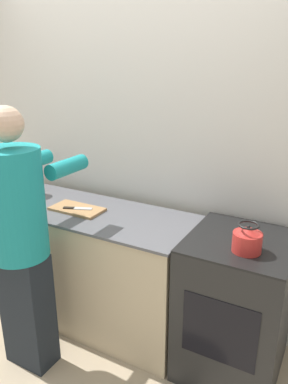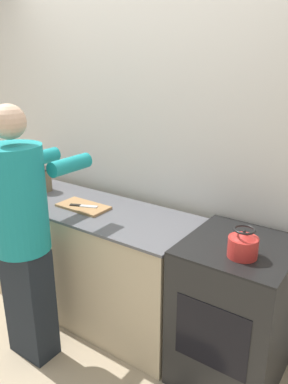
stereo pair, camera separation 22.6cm
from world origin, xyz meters
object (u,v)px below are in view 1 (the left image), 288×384
at_px(knife, 77,208).
at_px(person, 21,236).
at_px(cutting_board, 77,209).
at_px(kettle, 247,240).
at_px(oven, 235,306).
at_px(canister_jar, 30,183).

bearing_deg(knife, person, -114.43).
relative_size(cutting_board, kettle, 2.32).
relative_size(oven, kettle, 5.62).
bearing_deg(kettle, knife, 177.56).
relative_size(person, cutting_board, 4.44).
height_order(cutting_board, knife, knife).
relative_size(oven, canister_jar, 4.75).
bearing_deg(cutting_board, person, -91.19).
height_order(knife, canister_jar, canister_jar).
relative_size(knife, kettle, 1.25).
xyz_separation_m(oven, canister_jar, (-1.68, 0.03, 0.53)).
height_order(cutting_board, kettle, kettle).
height_order(knife, kettle, kettle).
distance_m(cutting_board, knife, 0.02).
bearing_deg(knife, canister_jar, 146.73).
height_order(kettle, canister_jar, canister_jar).
xyz_separation_m(person, canister_jar, (-0.52, 0.61, 0.08)).
height_order(person, canister_jar, person).
height_order(person, cutting_board, person).
relative_size(oven, cutting_board, 2.42).
distance_m(cutting_board, canister_jar, 0.54).
bearing_deg(knife, oven, -18.65).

